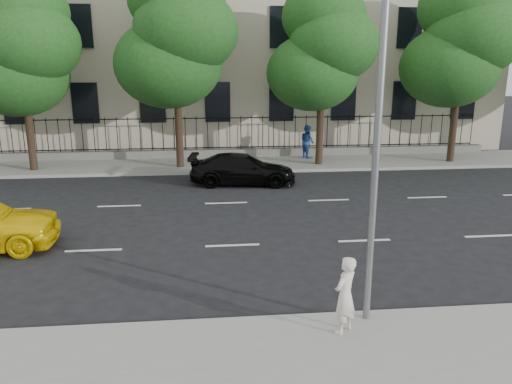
% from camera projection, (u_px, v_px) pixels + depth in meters
% --- Properties ---
extents(ground, '(120.00, 120.00, 0.00)m').
position_uv_depth(ground, '(238.00, 282.00, 12.31)').
color(ground, black).
rests_on(ground, ground).
extents(near_sidewalk, '(60.00, 4.00, 0.15)m').
position_uv_depth(near_sidewalk, '(253.00, 379.00, 8.45)').
color(near_sidewalk, gray).
rests_on(near_sidewalk, ground).
extents(far_sidewalk, '(60.00, 4.00, 0.15)m').
position_uv_depth(far_sidewalk, '(220.00, 164.00, 25.75)').
color(far_sidewalk, gray).
rests_on(far_sidewalk, ground).
extents(lane_markings, '(49.60, 4.62, 0.01)m').
position_uv_depth(lane_markings, '(229.00, 221.00, 16.88)').
color(lane_markings, silver).
rests_on(lane_markings, ground).
extents(masonry_building, '(34.60, 12.11, 18.50)m').
position_uv_depth(masonry_building, '(213.00, 0.00, 32.04)').
color(masonry_building, beige).
rests_on(masonry_building, ground).
extents(iron_fence, '(30.00, 0.50, 2.20)m').
position_uv_depth(iron_fence, '(219.00, 147.00, 27.24)').
color(iron_fence, slate).
rests_on(iron_fence, far_sidewalk).
extents(street_light, '(0.25, 3.32, 8.05)m').
position_uv_depth(street_light, '(372.00, 69.00, 9.53)').
color(street_light, slate).
rests_on(street_light, near_sidewalk).
extents(tree_b, '(5.53, 5.12, 8.97)m').
position_uv_depth(tree_b, '(22.00, 47.00, 22.78)').
color(tree_b, '#382619').
rests_on(tree_b, far_sidewalk).
extents(tree_c, '(5.89, 5.50, 9.80)m').
position_uv_depth(tree_c, '(176.00, 35.00, 23.31)').
color(tree_c, '#382619').
rests_on(tree_c, far_sidewalk).
extents(tree_d, '(5.34, 4.94, 8.84)m').
position_uv_depth(tree_d, '(323.00, 48.00, 24.14)').
color(tree_d, '#382619').
rests_on(tree_d, far_sidewalk).
extents(tree_e, '(5.71, 5.31, 9.46)m').
position_uv_depth(tree_e, '(461.00, 41.00, 24.72)').
color(tree_e, '#382619').
rests_on(tree_e, far_sidewalk).
extents(black_sedan, '(4.79, 2.37, 1.34)m').
position_uv_depth(black_sedan, '(243.00, 169.00, 21.78)').
color(black_sedan, black).
rests_on(black_sedan, ground).
extents(woman_near, '(0.67, 0.67, 1.57)m').
position_uv_depth(woman_near, '(345.00, 295.00, 9.58)').
color(woman_near, silver).
rests_on(woman_near, near_sidewalk).
extents(pedestrian_far, '(0.93, 1.04, 1.77)m').
position_uv_depth(pedestrian_far, '(307.00, 141.00, 26.81)').
color(pedestrian_far, navy).
rests_on(pedestrian_far, far_sidewalk).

